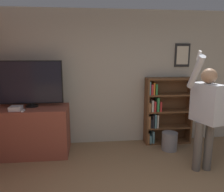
{
  "coord_description": "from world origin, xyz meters",
  "views": [
    {
      "loc": [
        -0.72,
        -1.6,
        1.86
      ],
      "look_at": [
        -0.36,
        1.86,
        1.18
      ],
      "focal_mm": 35.0,
      "sensor_mm": 36.0,
      "label": 1
    }
  ],
  "objects_px": {
    "television": "(30,83)",
    "waste_bin": "(169,141)",
    "bookshelf": "(164,111)",
    "game_console": "(16,108)",
    "person": "(206,110)"
  },
  "relations": [
    {
      "from": "television",
      "to": "waste_bin",
      "type": "distance_m",
      "value": 2.84
    },
    {
      "from": "game_console",
      "to": "bookshelf",
      "type": "distance_m",
      "value": 2.84
    },
    {
      "from": "bookshelf",
      "to": "waste_bin",
      "type": "xyz_separation_m",
      "value": [
        0.01,
        -0.38,
        -0.51
      ]
    },
    {
      "from": "waste_bin",
      "to": "television",
      "type": "bearing_deg",
      "value": 176.26
    },
    {
      "from": "television",
      "to": "person",
      "type": "height_order",
      "value": "person"
    },
    {
      "from": "game_console",
      "to": "bookshelf",
      "type": "relative_size",
      "value": 0.15
    },
    {
      "from": "bookshelf",
      "to": "person",
      "type": "bearing_deg",
      "value": -77.49
    },
    {
      "from": "television",
      "to": "waste_bin",
      "type": "xyz_separation_m",
      "value": [
        2.59,
        -0.17,
        -1.15
      ]
    },
    {
      "from": "television",
      "to": "person",
      "type": "bearing_deg",
      "value": -18.5
    },
    {
      "from": "television",
      "to": "waste_bin",
      "type": "height_order",
      "value": "television"
    },
    {
      "from": "bookshelf",
      "to": "game_console",
      "type": "bearing_deg",
      "value": -170.98
    },
    {
      "from": "television",
      "to": "game_console",
      "type": "bearing_deg",
      "value": -131.94
    },
    {
      "from": "bookshelf",
      "to": "person",
      "type": "height_order",
      "value": "person"
    },
    {
      "from": "television",
      "to": "bookshelf",
      "type": "bearing_deg",
      "value": 4.59
    },
    {
      "from": "television",
      "to": "game_console",
      "type": "xyz_separation_m",
      "value": [
        -0.21,
        -0.24,
        -0.4
      ]
    }
  ]
}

